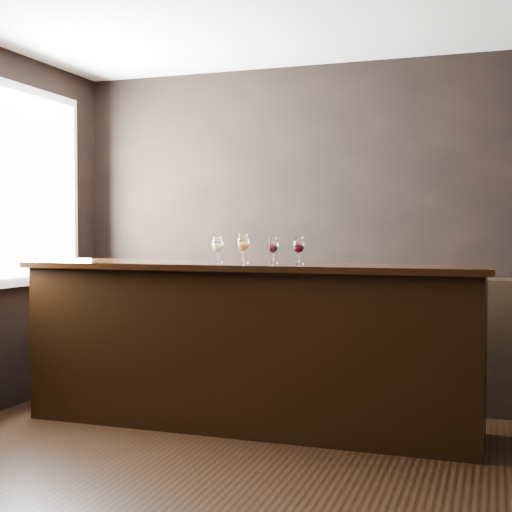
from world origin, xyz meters
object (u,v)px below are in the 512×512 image
(back_bar_shelf, at_px, (363,339))
(glass_amber, at_px, (243,244))
(bar_counter, at_px, (250,348))
(glass_white, at_px, (217,245))
(glass_red_a, at_px, (273,246))
(glass_red_b, at_px, (299,246))

(back_bar_shelf, xyz_separation_m, glass_amber, (-0.70, -0.94, 0.79))
(bar_counter, bearing_deg, back_bar_shelf, 56.43)
(bar_counter, relative_size, back_bar_shelf, 1.12)
(glass_white, xyz_separation_m, glass_red_a, (0.42, 0.01, -0.01))
(glass_white, bearing_deg, glass_red_b, -3.37)
(glass_white, height_order, glass_amber, glass_amber)
(back_bar_shelf, bearing_deg, glass_red_a, -117.86)
(bar_counter, xyz_separation_m, glass_red_a, (0.16, 0.04, 0.72))
(back_bar_shelf, height_order, glass_amber, glass_amber)
(glass_red_b, bearing_deg, back_bar_shelf, 73.64)
(back_bar_shelf, distance_m, glass_white, 1.51)
(glass_amber, bearing_deg, glass_red_a, 7.37)
(bar_counter, distance_m, glass_red_b, 0.81)
(bar_counter, bearing_deg, glass_red_a, 14.10)
(glass_red_b, bearing_deg, glass_amber, 177.36)
(glass_red_b, bearing_deg, glass_white, 176.63)
(bar_counter, height_order, glass_white, glass_white)
(glass_white, xyz_separation_m, glass_amber, (0.20, -0.02, 0.01))
(glass_red_b, bearing_deg, bar_counter, 178.78)
(glass_white, bearing_deg, glass_red_a, 1.42)
(back_bar_shelf, bearing_deg, bar_counter, -124.03)
(glass_amber, bearing_deg, glass_red_b, -2.64)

